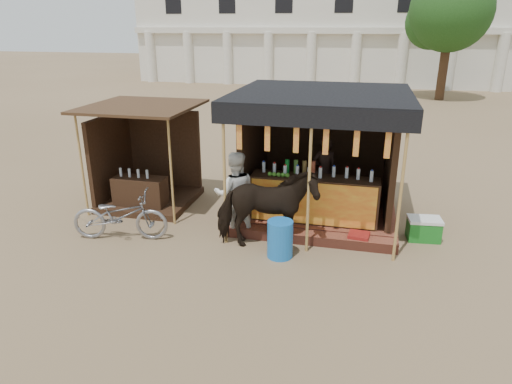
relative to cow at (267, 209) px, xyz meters
The scene contains 11 objects.
ground 1.76m from the cow, 97.89° to the right, with size 120.00×120.00×0.00m, color #846B4C.
main_stall 1.97m from the cow, 66.33° to the left, with size 3.60×3.61×2.78m.
secondary_stall 3.78m from the cow, 153.63° to the left, with size 2.40×2.40×2.38m.
cow is the anchor object (origin of this frame).
motorbike 2.95m from the cow, behind, with size 0.66×1.90×1.00m, color gray.
bystander 0.87m from the cow, 149.40° to the left, with size 0.85×0.66×1.74m, color white.
blue_barrel 0.64m from the cow, 45.35° to the right, with size 0.48×0.48×0.71m, color blue.
red_crate 1.92m from the cow, 14.21° to the left, with size 0.39×0.35×0.26m, color maroon.
cooler 3.22m from the cow, 19.15° to the left, with size 0.68×0.51×0.46m.
background_building 28.65m from the cow, 94.46° to the left, with size 26.00×7.45×8.18m.
tree 21.67m from the cow, 74.80° to the left, with size 4.50×4.40×7.00m.
Camera 1 is at (1.87, -6.25, 4.07)m, focal length 32.00 mm.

